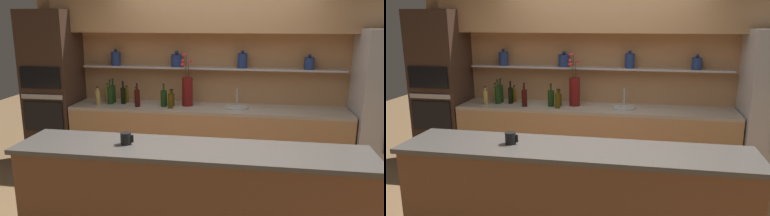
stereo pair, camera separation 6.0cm
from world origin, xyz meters
The scene contains 18 objects.
back_wall_unit centered at (0.00, 1.53, 1.55)m, with size 5.20×0.44×2.60m.
back_counter_unit centered at (-0.10, 1.24, 0.46)m, with size 3.63×0.62×0.92m.
island_counter centered at (0.00, -0.67, 0.51)m, with size 2.94×0.61×1.02m.
oven_tower centered at (-2.27, 1.24, 1.09)m, with size 0.66×0.64×2.18m.
flower_vase centered at (-0.37, 1.28, 1.13)m, with size 0.16×0.14×0.70m.
sink_fixture centered at (0.29, 1.25, 0.94)m, with size 0.31×0.31×0.25m.
bottle_oil_0 centered at (-1.25, 1.37, 1.01)m, with size 0.05×0.05×0.23m.
bottle_spirit_1 centered at (-1.58, 1.14, 1.02)m, with size 0.07×0.07×0.25m.
bottle_wine_2 centered at (-0.67, 1.19, 1.03)m, with size 0.08×0.08×0.31m.
bottle_oil_3 centered at (-1.10, 1.32, 1.01)m, with size 0.06×0.06×0.23m.
bottle_wine_4 centered at (-1.01, 1.11, 1.04)m, with size 0.07×0.07×0.32m.
bottle_oil_5 centered at (-0.56, 1.09, 1.02)m, with size 0.07×0.07×0.25m.
bottle_spirit_6 centered at (-1.53, 1.37, 1.02)m, with size 0.08×0.08×0.25m.
bottle_wine_7 centered at (-1.26, 1.25, 1.04)m, with size 0.07×0.07×0.31m.
bottle_oil_8 centered at (-0.57, 1.24, 1.01)m, with size 0.06×0.06×0.23m.
bottle_wine_9 centered at (-1.43, 1.32, 1.05)m, with size 0.07×0.07×0.33m.
bottle_wine_10 centered at (-1.43, 1.22, 1.05)m, with size 0.08×0.08×0.33m.
coffee_mug centered at (-0.55, -0.67, 1.07)m, with size 0.11×0.09×0.10m.
Camera 2 is at (0.55, -3.53, 2.05)m, focal length 35.00 mm.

